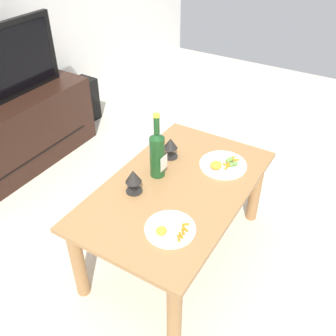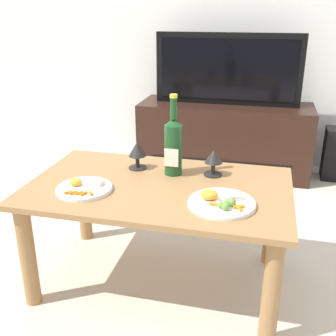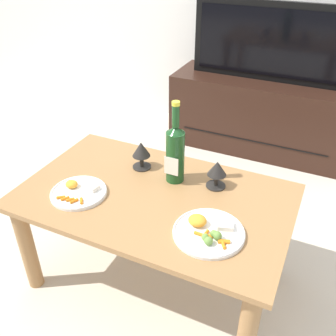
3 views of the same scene
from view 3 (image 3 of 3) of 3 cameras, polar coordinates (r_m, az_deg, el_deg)
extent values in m
plane|color=beige|center=(1.96, -1.78, -15.98)|extent=(6.40, 6.40, 0.00)
cube|color=#9E7042|center=(1.62, -2.07, -4.40)|extent=(1.15, 0.70, 0.03)
cylinder|color=#9E7042|center=(1.87, -20.51, -11.12)|extent=(0.07, 0.07, 0.48)
cylinder|color=#9E7042|center=(1.51, 11.87, -23.23)|extent=(0.07, 0.07, 0.48)
cylinder|color=#9E7042|center=(2.19, -10.57, -2.11)|extent=(0.07, 0.07, 0.48)
cylinder|color=#9E7042|center=(1.89, 16.37, -9.57)|extent=(0.07, 0.07, 0.48)
cube|color=black|center=(2.96, 13.84, 7.81)|extent=(1.32, 0.45, 0.55)
cube|color=black|center=(2.80, 12.48, 4.04)|extent=(1.06, 0.01, 0.01)
cube|color=black|center=(2.78, 15.34, 17.86)|extent=(1.09, 0.04, 0.53)
cube|color=black|center=(2.76, 15.24, 17.76)|extent=(1.00, 0.01, 0.44)
cylinder|color=#19471E|center=(1.65, 1.10, 1.67)|extent=(0.08, 0.08, 0.24)
cone|color=#19471E|center=(1.58, 1.15, 5.80)|extent=(0.08, 0.08, 0.04)
cylinder|color=#19471E|center=(1.55, 1.17, 7.84)|extent=(0.03, 0.03, 0.10)
cylinder|color=yellow|center=(1.53, 1.20, 9.73)|extent=(0.03, 0.03, 0.02)
cube|color=silver|center=(1.63, 0.49, 0.27)|extent=(0.07, 0.00, 0.09)
cylinder|color=black|center=(1.80, -3.96, 0.21)|extent=(0.09, 0.09, 0.01)
cylinder|color=black|center=(1.78, -4.00, 1.07)|extent=(0.02, 0.02, 0.06)
cone|color=black|center=(1.75, -4.08, 2.87)|extent=(0.08, 0.08, 0.07)
cylinder|color=black|center=(1.68, 7.22, -2.66)|extent=(0.09, 0.09, 0.01)
cylinder|color=black|center=(1.66, 7.30, -1.78)|extent=(0.02, 0.02, 0.06)
cone|color=black|center=(1.63, 7.44, -0.02)|extent=(0.08, 0.08, 0.07)
cylinder|color=white|center=(1.66, -13.33, -3.71)|extent=(0.24, 0.24, 0.01)
torus|color=white|center=(1.65, -13.36, -3.49)|extent=(0.24, 0.24, 0.01)
ellipsoid|color=orange|center=(1.68, -14.37, -2.38)|extent=(0.05, 0.05, 0.03)
cube|color=beige|center=(1.65, -11.37, -2.87)|extent=(0.06, 0.05, 0.02)
cylinder|color=orange|center=(1.63, -15.89, -4.26)|extent=(0.04, 0.03, 0.01)
cylinder|color=orange|center=(1.62, -15.30, -4.45)|extent=(0.03, 0.04, 0.01)
cylinder|color=orange|center=(1.61, -14.56, -4.63)|extent=(0.03, 0.03, 0.01)
cylinder|color=orange|center=(1.60, -14.02, -4.84)|extent=(0.03, 0.04, 0.01)
cylinder|color=orange|center=(1.59, -12.95, -4.86)|extent=(0.03, 0.04, 0.01)
cylinder|color=white|center=(1.43, 6.18, -9.73)|extent=(0.27, 0.27, 0.01)
torus|color=white|center=(1.43, 6.20, -9.49)|extent=(0.27, 0.27, 0.01)
ellipsoid|color=orange|center=(1.44, 4.47, -7.90)|extent=(0.07, 0.06, 0.04)
cube|color=beige|center=(1.44, 8.64, -8.59)|extent=(0.07, 0.07, 0.02)
cylinder|color=orange|center=(1.38, 8.35, -11.33)|extent=(0.03, 0.04, 0.01)
cylinder|color=orange|center=(1.38, 8.46, -11.00)|extent=(0.04, 0.03, 0.01)
cylinder|color=orange|center=(1.39, 8.49, -10.85)|extent=(0.04, 0.03, 0.01)
cylinder|color=orange|center=(1.41, 5.67, -9.89)|extent=(0.02, 0.04, 0.01)
cylinder|color=orange|center=(1.40, 6.21, -10.27)|extent=(0.04, 0.03, 0.01)
cylinder|color=orange|center=(1.40, 6.47, -10.10)|extent=(0.04, 0.03, 0.01)
cylinder|color=orange|center=(1.40, 4.81, -9.94)|extent=(0.04, 0.01, 0.01)
sphere|color=olive|center=(1.38, 5.63, -10.36)|extent=(0.03, 0.03, 0.03)
sphere|color=olive|center=(1.39, 7.47, -10.12)|extent=(0.03, 0.03, 0.03)
sphere|color=olive|center=(1.37, 6.15, -10.91)|extent=(0.03, 0.03, 0.03)
sphere|color=olive|center=(1.40, 6.94, -9.81)|extent=(0.03, 0.03, 0.03)
camera|label=1|loc=(2.02, -62.98, 26.21)|focal=40.49mm
camera|label=2|loc=(0.53, -113.34, -45.47)|focal=43.44mm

